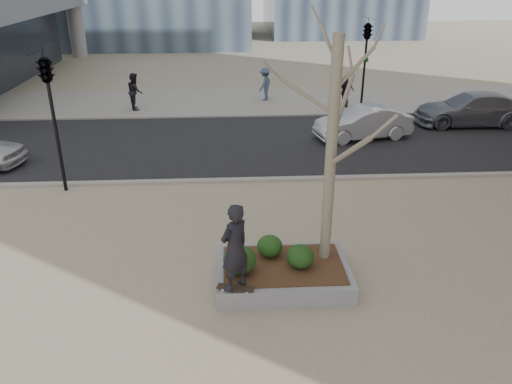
{
  "coord_description": "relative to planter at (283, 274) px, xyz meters",
  "views": [
    {
      "loc": [
        -0.17,
        -9.57,
        6.64
      ],
      "look_at": [
        0.5,
        2.0,
        1.4
      ],
      "focal_mm": 35.0,
      "sensor_mm": 36.0,
      "label": 1
    }
  ],
  "objects": [
    {
      "name": "sycamore_tree",
      "position": [
        1.0,
        0.3,
        3.56
      ],
      "size": [
        2.8,
        2.8,
        6.6
      ],
      "primitive_type": null,
      "color": "gray",
      "rests_on": "planter_mulch"
    },
    {
      "name": "shrub_left",
      "position": [
        -0.99,
        -0.26,
        0.58
      ],
      "size": [
        0.73,
        0.73,
        0.62
      ],
      "primitive_type": "ellipsoid",
      "color": "#123511",
      "rests_on": "planter_mulch"
    },
    {
      "name": "car_third",
      "position": [
        9.9,
        12.04,
        0.53
      ],
      "size": [
        5.12,
        2.25,
        1.46
      ],
      "primitive_type": "imported",
      "rotation": [
        0.0,
        0.0,
        4.67
      ],
      "color": "slate",
      "rests_on": "street"
    },
    {
      "name": "ground",
      "position": [
        -1.0,
        0.0,
        -0.23
      ],
      "size": [
        120.0,
        120.0,
        0.0
      ],
      "primitive_type": "plane",
      "color": "gray",
      "rests_on": "ground"
    },
    {
      "name": "pedestrian_b",
      "position": [
        0.86,
        17.2,
        0.67
      ],
      "size": [
        1.11,
        1.3,
        1.75
      ],
      "primitive_type": "imported",
      "rotation": [
        0.0,
        0.0,
        4.22
      ],
      "color": "#3B4E6B",
      "rests_on": "far_sidewalk"
    },
    {
      "name": "skateboard",
      "position": [
        -1.1,
        -0.88,
        0.26
      ],
      "size": [
        0.81,
        0.38,
        0.08
      ],
      "primitive_type": null,
      "rotation": [
        0.0,
        0.0,
        -0.24
      ],
      "color": "black",
      "rests_on": "planter"
    },
    {
      "name": "pedestrian_c",
      "position": [
        4.86,
        15.43,
        0.61
      ],
      "size": [
        1.02,
        0.67,
        1.62
      ],
      "primitive_type": "imported",
      "rotation": [
        0.0,
        0.0,
        3.45
      ],
      "color": "black",
      "rests_on": "far_sidewalk"
    },
    {
      "name": "shrub_middle",
      "position": [
        -0.27,
        0.4,
        0.52
      ],
      "size": [
        0.59,
        0.59,
        0.51
      ],
      "primitive_type": "ellipsoid",
      "color": "#173C13",
      "rests_on": "planter_mulch"
    },
    {
      "name": "skateboarder",
      "position": [
        -1.1,
        -0.88,
        1.26
      ],
      "size": [
        0.83,
        0.81,
        1.92
      ],
      "primitive_type": "imported",
      "rotation": [
        0.0,
        0.0,
        3.87
      ],
      "color": "black",
      "rests_on": "skateboard"
    },
    {
      "name": "traffic_light_near",
      "position": [
        -6.5,
        5.6,
        2.02
      ],
      "size": [
        0.6,
        2.48,
        4.5
      ],
      "primitive_type": null,
      "color": "black",
      "rests_on": "ground"
    },
    {
      "name": "traffic_light_far",
      "position": [
        5.5,
        14.6,
        2.02
      ],
      "size": [
        0.6,
        2.48,
        4.5
      ],
      "primitive_type": null,
      "color": "black",
      "rests_on": "ground"
    },
    {
      "name": "car_silver",
      "position": [
        4.48,
        10.33,
        0.46
      ],
      "size": [
        4.23,
        2.2,
        1.33
      ],
      "primitive_type": "imported",
      "rotation": [
        0.0,
        0.0,
        4.92
      ],
      "color": "#AEB2B7",
      "rests_on": "street"
    },
    {
      "name": "shrub_right",
      "position": [
        0.37,
        -0.11,
        0.53
      ],
      "size": [
        0.62,
        0.62,
        0.52
      ],
      "primitive_type": "ellipsoid",
      "color": "black",
      "rests_on": "planter_mulch"
    },
    {
      "name": "planter",
      "position": [
        0.0,
        0.0,
        0.0
      ],
      "size": [
        3.0,
        2.0,
        0.45
      ],
      "primitive_type": "cube",
      "color": "gray",
      "rests_on": "ground"
    },
    {
      "name": "planter_mulch",
      "position": [
        0.0,
        0.0,
        0.25
      ],
      "size": [
        2.7,
        1.7,
        0.04
      ],
      "primitive_type": "cube",
      "color": "#382314",
      "rests_on": "planter"
    },
    {
      "name": "pedestrian_a",
      "position": [
        -5.82,
        15.69,
        0.71
      ],
      "size": [
        0.9,
        1.04,
        1.82
      ],
      "primitive_type": "imported",
      "rotation": [
        0.0,
        0.0,
        1.85
      ],
      "color": "black",
      "rests_on": "far_sidewalk"
    },
    {
      "name": "street",
      "position": [
        -1.0,
        10.0,
        -0.21
      ],
      "size": [
        60.0,
        8.0,
        0.02
      ],
      "primitive_type": "cube",
      "color": "black",
      "rests_on": "ground"
    },
    {
      "name": "far_sidewalk",
      "position": [
        -1.0,
        17.0,
        -0.21
      ],
      "size": [
        60.0,
        6.0,
        0.02
      ],
      "primitive_type": "cube",
      "color": "gray",
      "rests_on": "ground"
    }
  ]
}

